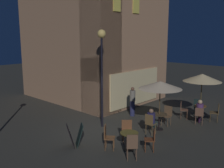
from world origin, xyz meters
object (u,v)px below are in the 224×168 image
(cafe_table_1, at_px, (159,118))
(patron_standing_2, at_px, (132,101))
(cafe_chair_8, at_px, (127,129))
(cafe_chair_6, at_px, (132,145))
(cafe_table_0, at_px, (200,111))
(cafe_chair_9, at_px, (107,135))
(cafe_chair_2, at_px, (183,109))
(cafe_chair_4, at_px, (150,122))
(patio_umbrella_0, at_px, (202,78))
(cafe_table_2, at_px, (129,138))
(cafe_chair_1, at_px, (198,106))
(cafe_chair_0, at_px, (216,111))
(cafe_chair_3, at_px, (199,114))
(patron_seated_0, at_px, (200,110))
(cafe_chair_5, at_px, (167,114))
(street_lamp_near_corner, at_px, (102,54))
(cafe_chair_7, at_px, (152,138))
(patron_seated_1, at_px, (152,119))
(patio_umbrella_1, at_px, (160,85))
(menu_sandwich_board, at_px, (75,135))

(cafe_table_1, bearing_deg, patron_standing_2, 70.13)
(cafe_chair_8, bearing_deg, cafe_chair_6, 0.38)
(cafe_table_0, relative_size, cafe_table_1, 1.01)
(cafe_chair_9, bearing_deg, cafe_chair_2, 49.16)
(cafe_chair_4, relative_size, cafe_chair_8, 1.05)
(patron_standing_2, bearing_deg, cafe_chair_9, -171.52)
(patio_umbrella_0, bearing_deg, cafe_table_2, 175.31)
(cafe_chair_1, height_order, cafe_chair_8, cafe_chair_8)
(cafe_chair_0, relative_size, cafe_chair_3, 1.08)
(patron_seated_0, bearing_deg, patron_standing_2, 89.04)
(cafe_table_1, height_order, cafe_chair_5, cafe_chair_5)
(cafe_chair_3, relative_size, cafe_chair_9, 0.91)
(street_lamp_near_corner, height_order, cafe_chair_3, street_lamp_near_corner)
(cafe_chair_7, distance_m, cafe_chair_9, 1.71)
(cafe_chair_2, distance_m, cafe_chair_5, 1.42)
(cafe_chair_0, height_order, cafe_chair_5, cafe_chair_0)
(cafe_chair_3, distance_m, patron_seated_1, 2.82)
(patio_umbrella_1, relative_size, cafe_chair_3, 2.61)
(menu_sandwich_board, xyz_separation_m, patio_umbrella_1, (3.90, -1.43, 1.68))
(cafe_chair_8, xyz_separation_m, patron_standing_2, (2.91, 2.02, 0.27))
(cafe_chair_0, xyz_separation_m, cafe_chair_4, (-3.77, 1.49, 0.00))
(cafe_chair_0, bearing_deg, cafe_chair_5, 30.68)
(cafe_chair_6, relative_size, patron_standing_2, 0.61)
(cafe_table_0, xyz_separation_m, cafe_table_2, (-5.34, 0.44, -0.01))
(cafe_table_2, xyz_separation_m, patio_umbrella_1, (2.69, 0.37, 1.62))
(cafe_table_2, relative_size, cafe_chair_1, 0.80)
(cafe_chair_0, distance_m, cafe_chair_1, 1.24)
(cafe_chair_0, relative_size, cafe_chair_7, 1.12)
(cafe_table_1, bearing_deg, patron_seated_0, -27.03)
(cafe_table_0, xyz_separation_m, cafe_chair_0, (0.30, -0.73, 0.06))
(cafe_chair_9, distance_m, patron_seated_0, 5.43)
(patio_umbrella_1, distance_m, cafe_chair_6, 3.74)
(cafe_table_0, bearing_deg, patio_umbrella_0, -90.00)
(cafe_chair_2, relative_size, patron_seated_0, 0.71)
(patio_umbrella_0, relative_size, cafe_chair_8, 2.71)
(patio_umbrella_0, height_order, cafe_chair_6, patio_umbrella_0)
(cafe_table_2, xyz_separation_m, patron_seated_0, (4.74, -0.67, 0.20))
(cafe_chair_5, relative_size, cafe_chair_9, 0.98)
(cafe_chair_4, relative_size, cafe_chair_9, 0.98)
(cafe_chair_0, distance_m, cafe_chair_9, 6.43)
(cafe_chair_2, bearing_deg, cafe_table_2, -113.41)
(patron_seated_1, bearing_deg, cafe_chair_7, -148.88)
(cafe_table_0, distance_m, patron_standing_2, 3.58)
(cafe_table_2, bearing_deg, menu_sandwich_board, 123.81)
(cafe_chair_8, bearing_deg, cafe_table_2, 0.00)
(cafe_chair_8, height_order, patron_standing_2, patron_standing_2)
(cafe_chair_6, height_order, patron_seated_0, patron_seated_0)
(cafe_table_0, height_order, cafe_chair_3, cafe_chair_3)
(cafe_chair_8, distance_m, patron_seated_0, 4.34)
(menu_sandwich_board, height_order, patron_seated_1, patron_seated_1)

